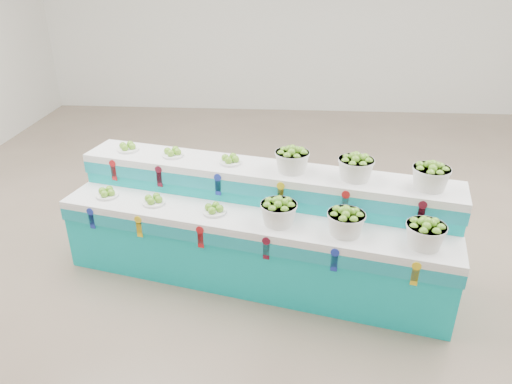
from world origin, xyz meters
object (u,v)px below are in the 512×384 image
display_stand (256,227)px  basket_lower_left (279,211)px  plate_upper_mid (173,152)px  basket_upper_right (431,176)px

display_stand → basket_lower_left: display_stand is taller
display_stand → plate_upper_mid: size_ratio=16.71×
basket_lower_left → basket_upper_right: (1.26, 0.16, 0.30)m
basket_lower_left → plate_upper_mid: bearing=146.2°
display_stand → basket_upper_right: size_ratio=11.47×
display_stand → basket_upper_right: basket_upper_right is taller
basket_lower_left → plate_upper_mid: 1.29m
plate_upper_mid → basket_upper_right: bearing=-13.3°
basket_lower_left → basket_upper_right: size_ratio=1.00×
basket_lower_left → plate_upper_mid: size_ratio=1.46×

